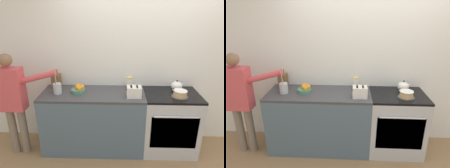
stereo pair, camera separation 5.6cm
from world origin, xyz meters
TOP-DOWN VIEW (x-y plane):
  - ground_plane at (0.00, 0.00)m, footprint 16.00×16.00m
  - wall_back at (0.00, 0.63)m, footprint 8.00×0.04m
  - counter_cabinet at (-0.76, 0.31)m, footprint 1.49×0.61m
  - stove_range at (0.37, 0.30)m, footprint 0.78×0.64m
  - layer_cake at (0.45, 0.20)m, footprint 0.22×0.22m
  - tea_kettle at (0.47, 0.45)m, footprint 0.20×0.16m
  - knife_block at (-1.34, 0.50)m, footprint 0.11×0.15m
  - utensil_crock at (-1.26, 0.26)m, footprint 0.12×0.12m
  - fruit_bowl at (-0.97, 0.32)m, footprint 0.20×0.20m
  - toaster at (-0.18, 0.19)m, footprint 0.21×0.15m
  - milk_carton at (-0.23, 0.50)m, footprint 0.07×0.07m
  - person_baker at (-1.85, 0.13)m, footprint 0.90×0.20m

SIDE VIEW (x-z plane):
  - ground_plane at x=0.00m, z-range 0.00..0.00m
  - counter_cabinet at x=-0.76m, z-range 0.00..0.92m
  - stove_range at x=0.37m, z-range 0.00..0.92m
  - person_baker at x=-1.85m, z-range 0.14..1.66m
  - layer_cake at x=0.45m, z-range 0.92..1.01m
  - fruit_bowl at x=-0.97m, z-range 0.91..1.02m
  - tea_kettle at x=0.47m, z-range 0.91..1.07m
  - toaster at x=-0.18m, z-range 0.92..1.07m
  - utensil_crock at x=-1.26m, z-range 0.82..1.17m
  - milk_carton at x=-0.23m, z-range 0.91..1.11m
  - knife_block at x=-1.34m, z-range 0.87..1.17m
  - wall_back at x=0.00m, z-range 0.00..2.60m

